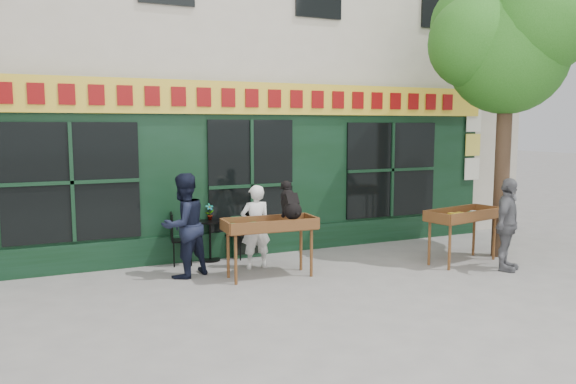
% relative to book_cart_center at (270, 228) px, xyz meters
% --- Properties ---
extents(ground, '(80.00, 80.00, 0.00)m').
position_rel_book_cart_center_xyz_m(ground, '(0.29, -0.71, -0.82)').
color(ground, slate).
rests_on(ground, ground).
extents(building, '(14.00, 7.26, 10.00)m').
position_rel_book_cart_center_xyz_m(building, '(0.29, 5.26, 4.15)').
color(building, beige).
rests_on(building, ground).
extents(street_tree, '(3.05, 2.90, 5.60)m').
position_rel_book_cart_center_xyz_m(street_tree, '(4.63, -0.35, 3.29)').
color(street_tree, '#382619').
rests_on(street_tree, ground).
extents(book_cart_center, '(1.53, 0.69, 0.99)m').
position_rel_book_cart_center_xyz_m(book_cart_center, '(0.00, 0.00, 0.00)').
color(book_cart_center, brown).
rests_on(book_cart_center, ground).
extents(dog, '(0.37, 0.62, 0.60)m').
position_rel_book_cart_center_xyz_m(dog, '(0.35, -0.05, 0.47)').
color(dog, black).
rests_on(dog, book_cart_center).
extents(woman, '(0.55, 0.38, 1.47)m').
position_rel_book_cart_center_xyz_m(woman, '(0.00, 0.65, -0.09)').
color(woman, white).
rests_on(woman, ground).
extents(book_cart_right, '(1.60, 0.91, 0.99)m').
position_rel_book_cart_center_xyz_m(book_cart_right, '(3.59, -0.53, 0.00)').
color(book_cart_right, brown).
rests_on(book_cart_right, ground).
extents(man_right, '(1.00, 0.83, 1.60)m').
position_rel_book_cart_center_xyz_m(man_right, '(3.89, -1.28, -0.02)').
color(man_right, slate).
rests_on(man_right, ground).
extents(bistro_table, '(0.60, 0.60, 0.76)m').
position_rel_book_cart_center_xyz_m(bistro_table, '(-0.58, 1.49, -0.28)').
color(bistro_table, black).
rests_on(bistro_table, ground).
extents(bistro_chair_left, '(0.42, 0.41, 0.95)m').
position_rel_book_cart_center_xyz_m(bistro_chair_left, '(-1.22, 1.43, -0.26)').
color(bistro_chair_left, black).
rests_on(bistro_chair_left, ground).
extents(bistro_chair_right, '(0.51, 0.51, 0.95)m').
position_rel_book_cart_center_xyz_m(bistro_chair_right, '(0.05, 1.54, -0.26)').
color(bistro_chair_right, black).
rests_on(bistro_chair_right, ground).
extents(potted_plant, '(0.17, 0.13, 0.31)m').
position_rel_book_cart_center_xyz_m(potted_plant, '(-0.58, 1.49, 0.10)').
color(potted_plant, gray).
rests_on(potted_plant, bistro_table).
extents(man_left, '(1.04, 0.95, 1.72)m').
position_rel_book_cart_center_xyz_m(man_left, '(-1.28, 0.61, 0.04)').
color(man_left, black).
rests_on(man_left, ground).
extents(chalkboard, '(0.56, 0.20, 0.79)m').
position_rel_book_cart_center_xyz_m(chalkboard, '(0.13, 1.48, -0.42)').
color(chalkboard, black).
rests_on(chalkboard, ground).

